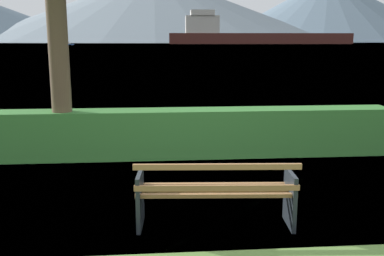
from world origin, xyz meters
TOP-DOWN VIEW (x-y plane):
  - ground_plane at (0.00, 0.00)m, footprint 1400.00×1400.00m
  - water_surface at (0.00, 309.32)m, footprint 620.00×620.00m
  - park_bench at (-0.00, -0.06)m, footprint 1.93×0.70m
  - hedge_row at (0.00, 3.28)m, footprint 7.80×0.64m
  - cargo_ship_large at (54.16, 259.03)m, footprint 109.71×17.37m
  - fishing_boat_near at (-41.59, 209.48)m, footprint 5.23×5.22m
  - distant_hills at (-7.24, 555.41)m, footprint 809.83×438.04m

SIDE VIEW (x-z plane):
  - ground_plane at x=0.00m, z-range 0.00..0.00m
  - water_surface at x=0.00m, z-range 0.00..0.00m
  - fishing_boat_near at x=-41.59m, z-range -0.17..1.00m
  - park_bench at x=0.00m, z-range 0.00..0.87m
  - hedge_row at x=0.00m, z-range 0.00..0.92m
  - cargo_ship_large at x=54.16m, z-range -4.32..15.30m
  - distant_hills at x=-7.24m, z-range -2.28..80.83m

